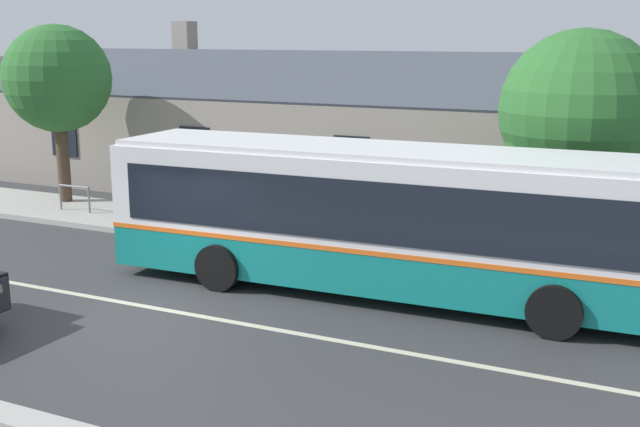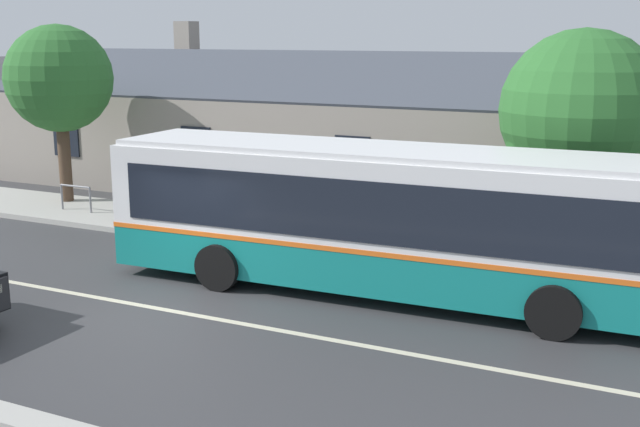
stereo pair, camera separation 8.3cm
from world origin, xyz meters
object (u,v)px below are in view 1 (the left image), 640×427
at_px(bench_by_building, 144,205).
at_px(street_tree_primary, 576,115).
at_px(transit_bus, 385,216).
at_px(bike_rack, 74,194).
at_px(bench_down_street, 261,218).
at_px(street_tree_secondary, 58,79).

xyz_separation_m(bench_by_building, street_tree_primary, (11.49, 1.25, 2.93)).
xyz_separation_m(transit_bus, street_tree_primary, (3.08, 4.11, 1.85)).
height_order(transit_bus, street_tree_primary, street_tree_primary).
bearing_deg(bench_by_building, bike_rack, -178.32).
distance_m(transit_bus, bench_by_building, 8.95).
relative_size(transit_bus, bench_down_street, 7.08).
distance_m(transit_bus, street_tree_primary, 5.46).
bearing_deg(transit_bus, street_tree_primary, 53.16).
xyz_separation_m(bench_by_building, bench_down_street, (3.85, -0.04, 0.00)).
distance_m(bench_by_building, bike_rack, 2.52).
distance_m(bench_by_building, street_tree_primary, 11.92).
bearing_deg(bench_by_building, transit_bus, -18.76).
bearing_deg(transit_bus, bench_by_building, 161.24).
height_order(bench_by_building, bench_down_street, same).
height_order(bench_down_street, street_tree_secondary, street_tree_secondary).
xyz_separation_m(bench_by_building, bike_rack, (-2.51, -0.07, 0.12)).
height_order(bench_by_building, bike_rack, bench_by_building).
bearing_deg(bench_by_building, street_tree_secondary, 165.98).
relative_size(bench_by_building, street_tree_secondary, 0.30).
xyz_separation_m(bench_down_street, street_tree_primary, (7.64, 1.29, 2.93)).
xyz_separation_m(bench_down_street, street_tree_secondary, (-7.69, 1.00, 3.38)).
height_order(bench_down_street, bike_rack, bench_down_street).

